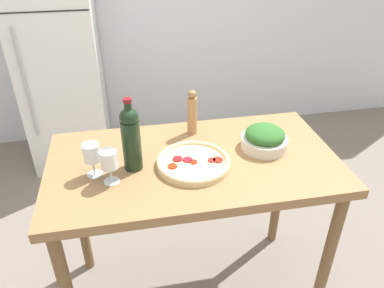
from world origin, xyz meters
name	(u,v)px	position (x,y,z in m)	size (l,w,h in m)	color
refrigerator	(59,56)	(-0.77, 1.64, 0.93)	(0.62, 0.66, 1.85)	white
prep_counter	(193,179)	(0.00, 0.00, 0.81)	(1.33, 0.72, 0.93)	olive
wine_bottle	(131,137)	(-0.27, -0.01, 1.09)	(0.08, 0.08, 0.34)	black
wine_glass_near	(109,161)	(-0.37, -0.10, 1.04)	(0.07, 0.07, 0.15)	silver
wine_glass_far	(92,155)	(-0.44, -0.04, 1.04)	(0.07, 0.07, 0.15)	silver
pepper_mill	(192,113)	(0.04, 0.24, 1.04)	(0.05, 0.05, 0.24)	#AD7F51
salad_bowl	(265,138)	(0.35, 0.03, 0.98)	(0.22, 0.22, 0.11)	silver
homemade_pizza	(193,162)	(-0.01, -0.05, 0.95)	(0.33, 0.33, 0.03)	#DBC189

